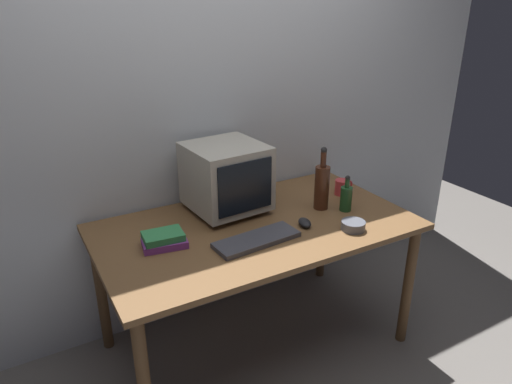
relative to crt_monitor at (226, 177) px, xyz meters
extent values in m
plane|color=slate|center=(0.05, -0.23, -0.95)|extent=(6.00, 6.00, 0.00)
cube|color=silver|center=(0.05, 0.28, 0.30)|extent=(4.00, 0.08, 2.50)
cube|color=brown|center=(0.05, -0.23, -0.21)|extent=(1.60, 0.90, 0.03)
cylinder|color=brown|center=(0.80, -0.62, -0.59)|extent=(0.06, 0.06, 0.72)
cylinder|color=brown|center=(-0.69, 0.16, -0.59)|extent=(0.06, 0.06, 0.72)
cylinder|color=brown|center=(0.80, 0.16, -0.59)|extent=(0.06, 0.06, 0.72)
cube|color=#B2AD9E|center=(0.00, 0.00, -0.18)|extent=(0.30, 0.26, 0.03)
cube|color=#B2AD9E|center=(0.00, 0.00, 0.01)|extent=(0.41, 0.41, 0.34)
cube|color=black|center=(0.01, -0.19, 0.01)|extent=(0.31, 0.03, 0.27)
cube|color=#3F3F47|center=(-0.03, -0.39, -0.18)|extent=(0.43, 0.18, 0.02)
ellipsoid|color=black|center=(0.26, -0.36, -0.17)|extent=(0.08, 0.11, 0.04)
cylinder|color=#472314|center=(0.46, -0.23, -0.07)|extent=(0.08, 0.08, 0.24)
cylinder|color=#472314|center=(0.46, -0.23, 0.09)|extent=(0.03, 0.03, 0.08)
sphere|color=#262626|center=(0.46, -0.23, 0.14)|extent=(0.03, 0.03, 0.03)
cylinder|color=#1E4C23|center=(0.56, -0.32, -0.13)|extent=(0.06, 0.06, 0.13)
cylinder|color=#1E4C23|center=(0.56, -0.32, -0.04)|extent=(0.02, 0.02, 0.05)
sphere|color=#262626|center=(0.56, -0.32, 0.00)|extent=(0.03, 0.03, 0.03)
cube|color=#843893|center=(-0.43, -0.21, -0.18)|extent=(0.22, 0.16, 0.03)
cube|color=#33894C|center=(-0.43, -0.21, -0.14)|extent=(0.19, 0.14, 0.03)
cylinder|color=#CC383D|center=(0.68, -0.13, -0.15)|extent=(0.08, 0.08, 0.09)
torus|color=#CC383D|center=(0.74, -0.13, -0.14)|extent=(0.06, 0.01, 0.06)
cylinder|color=#595B66|center=(0.45, -0.52, -0.17)|extent=(0.12, 0.12, 0.04)
camera|label=1|loc=(-1.01, -2.10, 0.89)|focal=32.96mm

